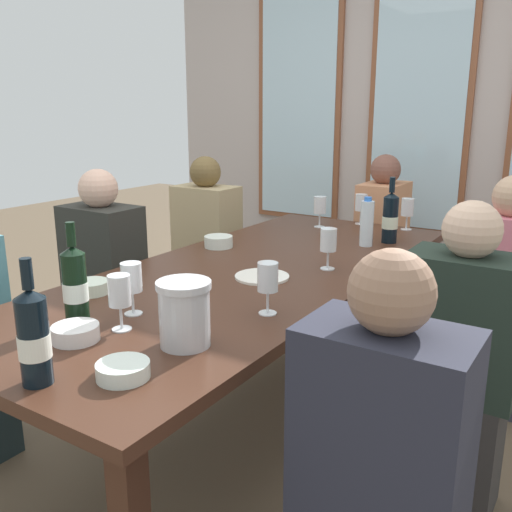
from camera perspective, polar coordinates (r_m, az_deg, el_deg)
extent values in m
plane|color=brown|center=(2.65, -0.59, -17.01)|extent=(12.00, 12.00, 0.00)
cube|color=#B8AAA5|center=(4.24, 16.41, 15.03)|extent=(4.18, 0.06, 2.90)
cube|color=brown|center=(4.57, 4.36, 15.52)|extent=(0.72, 0.03, 1.88)
cube|color=silver|center=(4.56, 4.26, 15.52)|extent=(0.64, 0.01, 1.80)
cube|color=brown|center=(4.20, 16.23, 15.05)|extent=(0.72, 0.03, 1.88)
cube|color=silver|center=(4.18, 16.16, 15.05)|extent=(0.64, 0.01, 1.80)
cube|color=#44261A|center=(2.35, -0.64, -1.91)|extent=(0.98, 2.39, 0.04)
cube|color=#44261A|center=(3.55, 3.89, -2.30)|extent=(0.07, 0.07, 0.70)
cube|color=#44261A|center=(3.27, 16.07, -4.43)|extent=(0.07, 0.07, 0.70)
cylinder|color=white|center=(2.23, 0.61, -2.10)|extent=(0.22, 0.22, 0.01)
cylinder|color=silver|center=(1.61, -7.24, -6.15)|extent=(0.14, 0.14, 0.17)
cylinder|color=silver|center=(1.57, -7.35, -2.92)|extent=(0.16, 0.16, 0.02)
cylinder|color=black|center=(1.47, -21.54, -8.07)|extent=(0.08, 0.08, 0.22)
cone|color=black|center=(1.43, -22.00, -3.56)|extent=(0.08, 0.08, 0.02)
cylinder|color=black|center=(1.42, -22.19, -1.67)|extent=(0.03, 0.03, 0.08)
cylinder|color=white|center=(1.48, -21.50, -8.46)|extent=(0.08, 0.08, 0.06)
cylinder|color=black|center=(1.84, -17.81, -3.11)|extent=(0.08, 0.07, 0.22)
cone|color=black|center=(1.81, -18.12, 0.58)|extent=(0.08, 0.07, 0.02)
cylinder|color=black|center=(1.80, -18.25, 2.11)|extent=(0.03, 0.03, 0.08)
cylinder|color=white|center=(1.85, -17.79, -3.44)|extent=(0.08, 0.08, 0.06)
cylinder|color=black|center=(2.87, 13.42, 3.55)|extent=(0.07, 0.07, 0.23)
cone|color=black|center=(2.85, 13.57, 6.03)|extent=(0.07, 0.07, 0.02)
cylinder|color=black|center=(2.84, 13.63, 7.01)|extent=(0.03, 0.03, 0.08)
cylinder|color=#E2F1CF|center=(2.87, 13.40, 3.33)|extent=(0.08, 0.08, 0.06)
cylinder|color=white|center=(1.73, -17.79, -7.43)|extent=(0.14, 0.14, 0.05)
cylinder|color=white|center=(2.72, -3.81, 1.46)|extent=(0.14, 0.14, 0.05)
cylinder|color=white|center=(1.47, -13.30, -11.19)|extent=(0.14, 0.14, 0.04)
cylinder|color=white|center=(2.13, -16.37, -3.05)|extent=(0.13, 0.13, 0.05)
cylinder|color=white|center=(2.78, 11.15, 3.24)|extent=(0.06, 0.06, 0.22)
cylinder|color=blue|center=(2.76, 11.28, 5.68)|extent=(0.04, 0.04, 0.02)
cylinder|color=white|center=(2.37, 7.24, -1.27)|extent=(0.06, 0.06, 0.00)
cylinder|color=white|center=(2.36, 7.28, -0.35)|extent=(0.01, 0.01, 0.07)
cylinder|color=white|center=(2.34, 7.34, 1.65)|extent=(0.07, 0.07, 0.09)
cylinder|color=white|center=(1.78, -13.42, -7.21)|extent=(0.06, 0.06, 0.00)
cylinder|color=white|center=(1.76, -13.50, -6.02)|extent=(0.01, 0.01, 0.07)
cylinder|color=white|center=(1.74, -13.66, -3.40)|extent=(0.07, 0.07, 0.09)
cylinder|color=white|center=(1.90, -12.29, -5.71)|extent=(0.06, 0.06, 0.00)
cylinder|color=white|center=(1.88, -12.36, -4.58)|extent=(0.01, 0.01, 0.07)
cylinder|color=white|center=(1.86, -12.50, -2.11)|extent=(0.07, 0.07, 0.09)
cylinder|color=maroon|center=(1.87, -12.45, -3.08)|extent=(0.06, 0.06, 0.02)
cylinder|color=white|center=(3.31, 10.50, 3.23)|extent=(0.06, 0.06, 0.00)
cylinder|color=white|center=(3.31, 10.54, 3.90)|extent=(0.01, 0.01, 0.07)
cylinder|color=white|center=(3.29, 10.61, 5.35)|extent=(0.07, 0.07, 0.09)
cylinder|color=white|center=(1.86, 1.18, -5.79)|extent=(0.06, 0.06, 0.00)
cylinder|color=white|center=(1.84, 1.19, -4.64)|extent=(0.01, 0.01, 0.07)
cylinder|color=white|center=(1.82, 1.21, -2.12)|extent=(0.07, 0.07, 0.09)
cylinder|color=beige|center=(1.83, 1.20, -3.12)|extent=(0.06, 0.06, 0.02)
cylinder|color=white|center=(3.22, 14.94, 2.62)|extent=(0.06, 0.06, 0.00)
cylinder|color=white|center=(3.21, 14.98, 3.31)|extent=(0.01, 0.01, 0.07)
cylinder|color=white|center=(3.19, 15.09, 4.80)|extent=(0.07, 0.07, 0.09)
cylinder|color=white|center=(3.20, 6.43, 2.96)|extent=(0.06, 0.06, 0.00)
cylinder|color=white|center=(3.19, 6.45, 3.66)|extent=(0.01, 0.01, 0.07)
cylinder|color=white|center=(3.17, 6.49, 5.16)|extent=(0.07, 0.07, 0.09)
cube|color=#232D3D|center=(3.62, -4.86, -4.08)|extent=(0.32, 0.24, 0.45)
cube|color=tan|center=(3.49, -5.03, 3.15)|extent=(0.38, 0.24, 0.48)
sphere|color=brown|center=(3.44, -5.15, 8.46)|extent=(0.19, 0.19, 0.19)
cube|color=#353744|center=(2.95, 23.04, -9.82)|extent=(0.32, 0.24, 0.45)
cube|color=#DC7284|center=(2.80, 24.00, -1.09)|extent=(0.38, 0.24, 0.48)
cube|color=#282937|center=(1.37, 12.69, -16.58)|extent=(0.38, 0.24, 0.48)
sphere|color=#997159|center=(1.24, 13.54, -3.58)|extent=(0.19, 0.19, 0.19)
cube|color=#302431|center=(3.04, -14.64, -8.30)|extent=(0.32, 0.24, 0.45)
cube|color=#2E2E29|center=(2.89, -15.24, 0.20)|extent=(0.38, 0.24, 0.48)
sphere|color=beige|center=(2.83, -15.68, 6.59)|extent=(0.19, 0.19, 0.19)
cube|color=#302D2D|center=(2.23, 19.07, -17.69)|extent=(0.32, 0.24, 0.45)
cube|color=#202D25|center=(2.03, 20.18, -6.50)|extent=(0.38, 0.24, 0.48)
sphere|color=beige|center=(1.94, 21.03, 2.51)|extent=(0.19, 0.19, 0.19)
cube|color=#282F30|center=(3.82, 12.29, -3.33)|extent=(0.24, 0.32, 0.45)
cube|color=tan|center=(3.71, 12.69, 3.52)|extent=(0.24, 0.38, 0.48)
sphere|color=brown|center=(3.66, 12.98, 8.52)|extent=(0.19, 0.19, 0.19)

